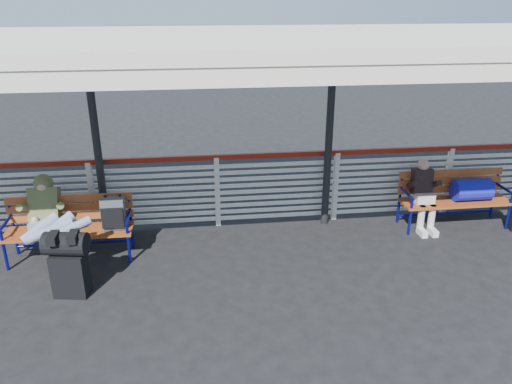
{
  "coord_description": "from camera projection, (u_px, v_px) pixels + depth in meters",
  "views": [
    {
      "loc": [
        -0.32,
        -5.74,
        3.67
      ],
      "look_at": [
        0.53,
        1.0,
        0.93
      ],
      "focal_mm": 35.0,
      "sensor_mm": 36.0,
      "label": 1
    }
  ],
  "objects": [
    {
      "name": "canopy",
      "position": [
        216.0,
        45.0,
        6.35
      ],
      "size": [
        12.6,
        3.6,
        3.16
      ],
      "color": "silver",
      "rests_on": "ground"
    },
    {
      "name": "bench_right",
      "position": [
        463.0,
        192.0,
        8.22
      ],
      "size": [
        1.8,
        0.56,
        0.92
      ],
      "color": "#A64F20",
      "rests_on": "ground"
    },
    {
      "name": "ground",
      "position": [
        226.0,
        286.0,
        6.69
      ],
      "size": [
        60.0,
        60.0,
        0.0
      ],
      "primitive_type": "plane",
      "color": "black",
      "rests_on": "ground"
    },
    {
      "name": "bench_left",
      "position": [
        83.0,
        220.0,
        7.24
      ],
      "size": [
        1.8,
        0.56,
        0.93
      ],
      "color": "#A64F20",
      "rests_on": "ground"
    },
    {
      "name": "luggage_stack",
      "position": [
        68.0,
        262.0,
        6.33
      ],
      "size": [
        0.58,
        0.39,
        0.89
      ],
      "rotation": [
        0.0,
        0.0,
        -0.17
      ],
      "color": "black",
      "rests_on": "ground"
    },
    {
      "name": "fence",
      "position": [
        217.0,
        189.0,
        8.19
      ],
      "size": [
        12.08,
        0.08,
        1.24
      ],
      "color": "silver",
      "rests_on": "ground"
    },
    {
      "name": "companion_person",
      "position": [
        424.0,
        194.0,
        8.14
      ],
      "size": [
        0.32,
        0.66,
        1.15
      ],
      "color": "beige",
      "rests_on": "ground"
    },
    {
      "name": "traveler_man",
      "position": [
        51.0,
        223.0,
        6.83
      ],
      "size": [
        0.93,
        1.64,
        0.77
      ],
      "color": "#8290AF",
      "rests_on": "ground"
    }
  ]
}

